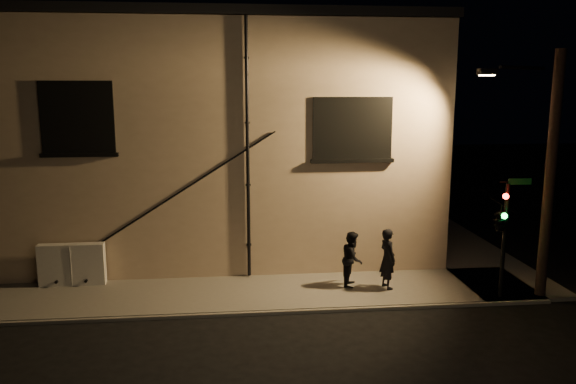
{
  "coord_description": "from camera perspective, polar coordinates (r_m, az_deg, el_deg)",
  "views": [
    {
      "loc": [
        -2.36,
        -14.92,
        6.31
      ],
      "look_at": [
        -0.62,
        1.8,
        3.16
      ],
      "focal_mm": 35.0,
      "sensor_mm": 36.0,
      "label": 1
    }
  ],
  "objects": [
    {
      "name": "utility_cabinet",
      "position": [
        19.14,
        -21.09,
        -6.88
      ],
      "size": [
        2.03,
        0.34,
        1.34
      ],
      "primitive_type": "cube",
      "color": "silver",
      "rests_on": "sidewalk"
    },
    {
      "name": "streetlamp_pole",
      "position": [
        18.05,
        24.78,
        1.97
      ],
      "size": [
        2.03,
        1.39,
        7.37
      ],
      "color": "black",
      "rests_on": "ground"
    },
    {
      "name": "building",
      "position": [
        24.0,
        -7.48,
        5.98
      ],
      "size": [
        16.2,
        12.23,
        8.8
      ],
      "color": "#C8AC90",
      "rests_on": "ground"
    },
    {
      "name": "pedestrian_a",
      "position": [
        17.79,
        10.08,
        -6.67
      ],
      "size": [
        0.62,
        0.79,
        1.9
      ],
      "primitive_type": "imported",
      "rotation": [
        0.0,
        0.0,
        1.83
      ],
      "color": "black",
      "rests_on": "sidewalk"
    },
    {
      "name": "sidewalk",
      "position": [
        20.61,
        4.4,
        -7.06
      ],
      "size": [
        21.0,
        16.0,
        0.12
      ],
      "color": "#66625C",
      "rests_on": "ground"
    },
    {
      "name": "traffic_signal",
      "position": [
        17.4,
        20.81,
        -2.6
      ],
      "size": [
        1.28,
        2.12,
        3.59
      ],
      "color": "black",
      "rests_on": "sidewalk"
    },
    {
      "name": "pedestrian_b",
      "position": [
        17.89,
        6.56,
        -6.75
      ],
      "size": [
        0.91,
        1.02,
        1.74
      ],
      "primitive_type": "imported",
      "rotation": [
        0.0,
        0.0,
        1.23
      ],
      "color": "black",
      "rests_on": "sidewalk"
    },
    {
      "name": "ground",
      "position": [
        16.37,
        2.89,
        -12.07
      ],
      "size": [
        90.0,
        90.0,
        0.0
      ],
      "primitive_type": "plane",
      "color": "black"
    }
  ]
}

